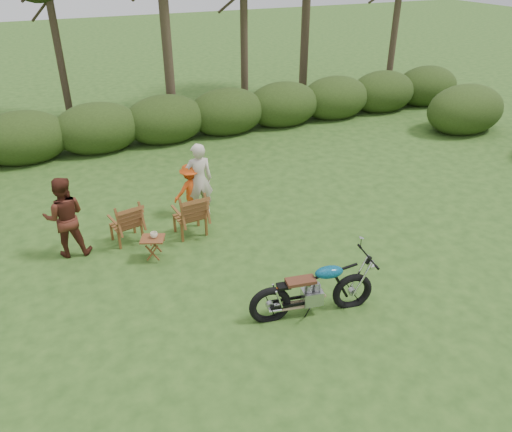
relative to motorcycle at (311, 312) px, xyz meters
name	(u,v)px	position (x,y,z in m)	size (l,w,h in m)	color
ground	(309,313)	(-0.03, 0.00, 0.00)	(80.00, 80.00, 0.00)	#254517
tree_line	(166,4)	(0.47, 9.74, 3.81)	(22.52, 11.62, 8.14)	#332A1B
motorcycle	(311,312)	(0.00, 0.00, 0.00)	(1.98, 0.75, 1.13)	#0D7CAB
lawn_chair_right	(191,233)	(-1.05, 3.24, 0.00)	(0.67, 0.67, 0.97)	brown
lawn_chair_left	(128,240)	(-2.31, 3.49, 0.00)	(0.62, 0.62, 0.90)	brown
side_table	(154,249)	(-1.97, 2.60, 0.23)	(0.45, 0.38, 0.47)	#5D3217
cup	(154,235)	(-1.94, 2.61, 0.52)	(0.14, 0.14, 0.11)	beige
adult_a	(201,214)	(-0.59, 3.96, 0.00)	(0.61, 0.40, 1.68)	beige
adult_b	(72,253)	(-3.41, 3.46, 0.00)	(0.78, 0.61, 1.61)	#4D2016
child	(192,214)	(-0.77, 4.05, 0.00)	(0.78, 0.45, 1.20)	#E64D15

